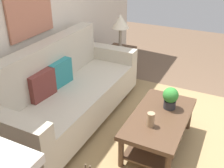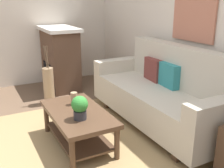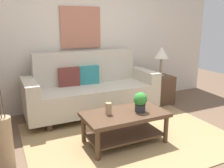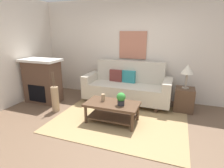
{
  "view_description": "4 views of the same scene",
  "coord_description": "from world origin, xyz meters",
  "views": [
    {
      "loc": [
        -2.58,
        -0.25,
        2.15
      ],
      "look_at": [
        0.12,
        1.07,
        0.55
      ],
      "focal_mm": 43.13,
      "sensor_mm": 36.0,
      "label": 1
    },
    {
      "loc": [
        2.58,
        -0.62,
        1.68
      ],
      "look_at": [
        -0.28,
        0.89,
        0.64
      ],
      "focal_mm": 43.18,
      "sensor_mm": 36.0,
      "label": 2
    },
    {
      "loc": [
        -1.55,
        -2.23,
        1.58
      ],
      "look_at": [
        -0.04,
        0.91,
        0.68
      ],
      "focal_mm": 38.48,
      "sensor_mm": 36.0,
      "label": 3
    },
    {
      "loc": [
        1.07,
        -2.93,
        1.86
      ],
      "look_at": [
        -0.29,
        0.81,
        0.7
      ],
      "focal_mm": 29.24,
      "sensor_mm": 36.0,
      "label": 4
    }
  ],
  "objects": [
    {
      "name": "couch",
      "position": [
        -0.14,
        1.55,
        0.43
      ],
      "size": [
        2.25,
        0.84,
        1.08
      ],
      "color": "beige",
      "rests_on": "ground_plane"
    },
    {
      "name": "throw_pillow_maroon",
      "position": [
        -0.49,
        1.68,
        0.68
      ],
      "size": [
        0.37,
        0.16,
        0.32
      ],
      "primitive_type": "cube",
      "rotation": [
        0.0,
        0.0,
        -0.1
      ],
      "color": "brown",
      "rests_on": "couch"
    },
    {
      "name": "side_table",
      "position": [
        1.29,
        1.5,
        0.28
      ],
      "size": [
        0.44,
        0.44,
        0.56
      ],
      "primitive_type": "cube",
      "color": "#513826",
      "rests_on": "ground_plane"
    },
    {
      "name": "ground_plane",
      "position": [
        0.0,
        0.0,
        0.0
      ],
      "size": [
        9.66,
        9.66,
        0.0
      ],
      "primitive_type": "plane",
      "color": "brown"
    },
    {
      "name": "wall_back",
      "position": [
        0.0,
        2.09,
        1.35
      ],
      "size": [
        5.66,
        0.1,
        2.7
      ],
      "primitive_type": "cube",
      "color": "beige",
      "rests_on": "ground_plane"
    },
    {
      "name": "framed_painting",
      "position": [
        -0.14,
        2.02,
        1.49
      ],
      "size": [
        0.75,
        0.03,
        0.74
      ],
      "primitive_type": "cube",
      "color": "#B77056"
    },
    {
      "name": "floor_vase_branch_c",
      "position": [
        -1.59,
        0.39,
        0.78
      ],
      "size": [
        0.02,
        0.04,
        0.36
      ],
      "primitive_type": "cylinder",
      "rotation": [
        0.07,
        -0.03,
        0.0
      ],
      "color": "brown",
      "rests_on": "floor_vase"
    },
    {
      "name": "wall_left",
      "position": [
        -2.88,
        0.52,
        1.35
      ],
      "size": [
        0.1,
        5.04,
        2.7
      ],
      "primitive_type": "cube",
      "color": "beige",
      "rests_on": "ground_plane"
    },
    {
      "name": "throw_pillow_teal",
      "position": [
        -0.14,
        1.68,
        0.68
      ],
      "size": [
        0.37,
        0.15,
        0.32
      ],
      "primitive_type": "cube",
      "rotation": [
        0.0,
        0.0,
        -0.09
      ],
      "color": "teal",
      "rests_on": "couch"
    },
    {
      "name": "floor_vase_branch_a",
      "position": [
        -1.56,
        0.4,
        0.78
      ],
      "size": [
        0.03,
        0.04,
        0.36
      ],
      "primitive_type": "cylinder",
      "rotation": [
        0.08,
        -0.06,
        0.0
      ],
      "color": "brown",
      "rests_on": "floor_vase"
    },
    {
      "name": "fireplace",
      "position": [
        -2.28,
        0.83,
        0.59
      ],
      "size": [
        1.02,
        0.58,
        1.16
      ],
      "color": "brown",
      "rests_on": "ground_plane"
    },
    {
      "name": "coffee_table",
      "position": [
        -0.13,
        0.36,
        0.31
      ],
      "size": [
        1.1,
        0.6,
        0.43
      ],
      "color": "#513826",
      "rests_on": "ground_plane"
    },
    {
      "name": "area_rug",
      "position": [
        0.0,
        0.5,
        0.01
      ],
      "size": [
        2.76,
        2.16,
        0.01
      ],
      "primitive_type": "cube",
      "color": "#A38456",
      "rests_on": "ground_plane"
    },
    {
      "name": "tabletop_vase",
      "position": [
        -0.34,
        0.4,
        0.51
      ],
      "size": [
        0.08,
        0.08,
        0.15
      ],
      "primitive_type": "cylinder",
      "color": "tan",
      "rests_on": "coffee_table"
    },
    {
      "name": "table_lamp",
      "position": [
        1.29,
        1.5,
        0.99
      ],
      "size": [
        0.28,
        0.28,
        0.57
      ],
      "color": "gray",
      "rests_on": "side_table"
    },
    {
      "name": "potted_plant_tabletop",
      "position": [
        0.08,
        0.31,
        0.57
      ],
      "size": [
        0.18,
        0.18,
        0.26
      ],
      "color": "#2D2D33",
      "rests_on": "coffee_table"
    },
    {
      "name": "floor_vase_branch_b",
      "position": [
        -1.59,
        0.42,
        0.78
      ],
      "size": [
        0.05,
        0.01,
        0.36
      ],
      "primitive_type": "cylinder",
      "rotation": [
        -0.0,
        0.1,
        0.0
      ],
      "color": "brown",
      "rests_on": "floor_vase"
    },
    {
      "name": "floor_vase",
      "position": [
        -1.58,
        0.4,
        0.3
      ],
      "size": [
        0.17,
        0.17,
        0.6
      ],
      "primitive_type": "cylinder",
      "color": "tan",
      "rests_on": "ground_plane"
    }
  ]
}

